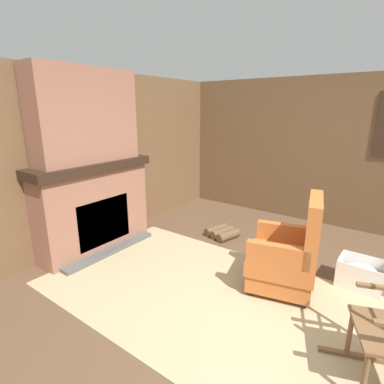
{
  "coord_description": "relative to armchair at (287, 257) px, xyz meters",
  "views": [
    {
      "loc": [
        0.71,
        -2.29,
        1.86
      ],
      "look_at": [
        -1.3,
        0.47,
        0.9
      ],
      "focal_mm": 28.0,
      "sensor_mm": 36.0,
      "label": 1
    }
  ],
  "objects": [
    {
      "name": "ground_plane",
      "position": [
        0.14,
        -0.55,
        -0.37
      ],
      "size": [
        14.0,
        14.0,
        0.0
      ],
      "primitive_type": "plane",
      "color": "brown"
    },
    {
      "name": "wood_panel_wall_left",
      "position": [
        -2.67,
        -0.55,
        0.81
      ],
      "size": [
        0.06,
        6.16,
        2.35
      ],
      "color": "brown",
      "rests_on": "ground"
    },
    {
      "name": "wood_panel_wall_back",
      "position": [
        0.16,
        2.25,
        0.82
      ],
      "size": [
        6.16,
        0.09,
        2.35
      ],
      "color": "brown",
      "rests_on": "ground"
    },
    {
      "name": "fireplace_hearth",
      "position": [
        -2.42,
        -0.55,
        0.23
      ],
      "size": [
        0.62,
        1.63,
        1.2
      ],
      "color": "#93604C",
      "rests_on": "ground"
    },
    {
      "name": "chimney_breast",
      "position": [
        -2.43,
        -0.55,
        1.4
      ],
      "size": [
        0.36,
        1.35,
        1.13
      ],
      "color": "#93604C",
      "rests_on": "fireplace_hearth"
    },
    {
      "name": "area_rug",
      "position": [
        -0.55,
        -0.58,
        -0.36
      ],
      "size": [
        3.53,
        2.02,
        0.01
      ],
      "color": "tan",
      "rests_on": "ground"
    },
    {
      "name": "armchair",
      "position": [
        0.0,
        0.0,
        0.0
      ],
      "size": [
        0.79,
        0.79,
        1.04
      ],
      "rotation": [
        0.0,
        0.0,
        3.38
      ],
      "color": "#C6662D",
      "rests_on": "ground"
    },
    {
      "name": "firewood_stack",
      "position": [
        -1.23,
        0.77,
        -0.3
      ],
      "size": [
        0.48,
        0.47,
        0.13
      ],
      "rotation": [
        0.0,
        0.0,
        -0.27
      ],
      "color": "brown",
      "rests_on": "ground"
    },
    {
      "name": "laundry_basket",
      "position": [
        0.64,
        0.51,
        -0.22
      ],
      "size": [
        0.44,
        0.35,
        0.31
      ],
      "rotation": [
        0.0,
        0.0,
        -0.02
      ],
      "color": "white",
      "rests_on": "ground"
    },
    {
      "name": "oil_lamp_vase",
      "position": [
        -2.48,
        -0.87,
        0.91
      ],
      "size": [
        0.12,
        0.12,
        0.22
      ],
      "color": "#99B29E",
      "rests_on": "fireplace_hearth"
    },
    {
      "name": "storage_case",
      "position": [
        -2.48,
        -0.15,
        0.9
      ],
      "size": [
        0.16,
        0.28,
        0.15
      ],
      "color": "black",
      "rests_on": "fireplace_hearth"
    }
  ]
}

